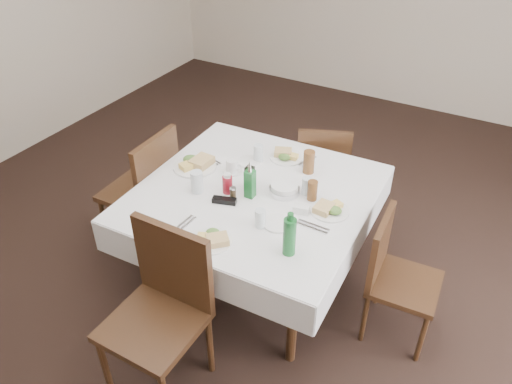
% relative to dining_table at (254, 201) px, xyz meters
% --- Properties ---
extents(ground_plane, '(7.00, 7.00, 0.00)m').
position_rel_dining_table_xyz_m(ground_plane, '(0.02, -0.06, -0.69)').
color(ground_plane, black).
extents(room_shell, '(6.04, 7.04, 2.80)m').
position_rel_dining_table_xyz_m(room_shell, '(0.02, -0.06, 1.02)').
color(room_shell, beige).
rests_on(room_shell, ground).
extents(dining_table, '(1.50, 1.50, 0.76)m').
position_rel_dining_table_xyz_m(dining_table, '(0.00, 0.00, 0.00)').
color(dining_table, '#311D0D').
rests_on(dining_table, ground).
extents(chair_north, '(0.53, 0.53, 0.86)m').
position_rel_dining_table_xyz_m(chair_north, '(0.11, 0.91, -0.20)').
color(chair_north, '#311D0D').
rests_on(chair_north, ground).
extents(chair_south, '(0.48, 0.48, 1.02)m').
position_rel_dining_table_xyz_m(chair_south, '(-0.04, -0.92, -0.11)').
color(chair_south, '#311D0D').
rests_on(chair_south, ground).
extents(chair_east, '(0.43, 0.43, 0.85)m').
position_rel_dining_table_xyz_m(chair_east, '(0.95, 0.02, -0.20)').
color(chair_east, '#311D0D').
rests_on(chair_east, ground).
extents(chair_west, '(0.48, 0.48, 0.98)m').
position_rel_dining_table_xyz_m(chair_west, '(-0.86, -0.07, -0.13)').
color(chair_west, '#311D0D').
rests_on(chair_west, ground).
extents(meal_north, '(0.23, 0.23, 0.05)m').
position_rel_dining_table_xyz_m(meal_north, '(-0.01, 0.47, 0.09)').
color(meal_north, white).
rests_on(meal_north, dining_table).
extents(meal_south, '(0.24, 0.24, 0.05)m').
position_rel_dining_table_xyz_m(meal_south, '(0.04, -0.54, 0.09)').
color(meal_south, white).
rests_on(meal_south, dining_table).
extents(meal_east, '(0.24, 0.24, 0.05)m').
position_rel_dining_table_xyz_m(meal_east, '(0.51, 0.04, 0.09)').
color(meal_east, white).
rests_on(meal_east, dining_table).
extents(meal_west, '(0.30, 0.30, 0.07)m').
position_rel_dining_table_xyz_m(meal_west, '(-0.50, 0.06, 0.10)').
color(meal_west, white).
rests_on(meal_west, dining_table).
extents(side_plate_a, '(0.17, 0.17, 0.01)m').
position_rel_dining_table_xyz_m(side_plate_a, '(-0.21, 0.29, 0.08)').
color(side_plate_a, white).
rests_on(side_plate_a, dining_table).
extents(side_plate_b, '(0.18, 0.18, 0.01)m').
position_rel_dining_table_xyz_m(side_plate_b, '(0.29, -0.22, 0.08)').
color(side_plate_b, white).
rests_on(side_plate_b, dining_table).
extents(water_n, '(0.07, 0.07, 0.12)m').
position_rel_dining_table_xyz_m(water_n, '(-0.16, 0.34, 0.14)').
color(water_n, silver).
rests_on(water_n, dining_table).
extents(water_s, '(0.06, 0.06, 0.12)m').
position_rel_dining_table_xyz_m(water_s, '(0.20, -0.29, 0.13)').
color(water_s, silver).
rests_on(water_s, dining_table).
extents(water_e, '(0.06, 0.06, 0.12)m').
position_rel_dining_table_xyz_m(water_e, '(0.30, 0.14, 0.13)').
color(water_e, silver).
rests_on(water_e, dining_table).
extents(water_w, '(0.08, 0.08, 0.15)m').
position_rel_dining_table_xyz_m(water_w, '(-0.32, -0.18, 0.15)').
color(water_w, silver).
rests_on(water_w, dining_table).
extents(iced_tea_a, '(0.08, 0.08, 0.16)m').
position_rel_dining_table_xyz_m(iced_tea_a, '(0.21, 0.38, 0.15)').
color(iced_tea_a, brown).
rests_on(iced_tea_a, dining_table).
extents(iced_tea_b, '(0.06, 0.06, 0.13)m').
position_rel_dining_table_xyz_m(iced_tea_b, '(0.36, 0.11, 0.14)').
color(iced_tea_b, brown).
rests_on(iced_tea_b, dining_table).
extents(bread_basket, '(0.20, 0.20, 0.07)m').
position_rel_dining_table_xyz_m(bread_basket, '(0.17, 0.08, 0.10)').
color(bread_basket, silver).
rests_on(bread_basket, dining_table).
extents(oil_cruet_dark, '(0.05, 0.05, 0.21)m').
position_rel_dining_table_xyz_m(oil_cruet_dark, '(-0.04, 0.01, 0.16)').
color(oil_cruet_dark, black).
rests_on(oil_cruet_dark, dining_table).
extents(oil_cruet_green, '(0.06, 0.06, 0.24)m').
position_rel_dining_table_xyz_m(oil_cruet_green, '(0.00, -0.06, 0.18)').
color(oil_cruet_green, '#1A632A').
rests_on(oil_cruet_green, dining_table).
extents(ketchup_bottle, '(0.06, 0.06, 0.14)m').
position_rel_dining_table_xyz_m(ketchup_bottle, '(-0.15, -0.09, 0.14)').
color(ketchup_bottle, maroon).
rests_on(ketchup_bottle, dining_table).
extents(salt_shaker, '(0.03, 0.03, 0.08)m').
position_rel_dining_table_xyz_m(salt_shaker, '(-0.05, -0.00, 0.11)').
color(salt_shaker, white).
rests_on(salt_shaker, dining_table).
extents(pepper_shaker, '(0.04, 0.04, 0.09)m').
position_rel_dining_table_xyz_m(pepper_shaker, '(-0.08, -0.14, 0.12)').
color(pepper_shaker, '#38291A').
rests_on(pepper_shaker, dining_table).
extents(coffee_mug, '(0.15, 0.13, 0.10)m').
position_rel_dining_table_xyz_m(coffee_mug, '(-0.24, 0.13, 0.12)').
color(coffee_mug, white).
rests_on(coffee_mug, dining_table).
extents(sunglasses, '(0.16, 0.09, 0.03)m').
position_rel_dining_table_xyz_m(sunglasses, '(-0.10, -0.20, 0.09)').
color(sunglasses, black).
rests_on(sunglasses, dining_table).
extents(green_bottle, '(0.07, 0.07, 0.27)m').
position_rel_dining_table_xyz_m(green_bottle, '(0.45, -0.42, 0.19)').
color(green_bottle, '#1A632A').
rests_on(green_bottle, dining_table).
extents(sugar_caddy, '(0.11, 0.08, 0.05)m').
position_rel_dining_table_xyz_m(sugar_caddy, '(0.36, -0.05, 0.10)').
color(sugar_caddy, white).
rests_on(sugar_caddy, dining_table).
extents(cutlery_n, '(0.07, 0.18, 0.01)m').
position_rel_dining_table_xyz_m(cutlery_n, '(0.15, 0.50, 0.08)').
color(cutlery_n, silver).
rests_on(cutlery_n, dining_table).
extents(cutlery_s, '(0.06, 0.19, 0.01)m').
position_rel_dining_table_xyz_m(cutlery_s, '(-0.19, -0.50, 0.08)').
color(cutlery_s, silver).
rests_on(cutlery_s, dining_table).
extents(cutlery_e, '(0.20, 0.05, 0.01)m').
position_rel_dining_table_xyz_m(cutlery_e, '(0.48, -0.15, 0.08)').
color(cutlery_e, silver).
rests_on(cutlery_e, dining_table).
extents(cutlery_w, '(0.16, 0.08, 0.01)m').
position_rel_dining_table_xyz_m(cutlery_w, '(-0.44, 0.18, 0.08)').
color(cutlery_w, silver).
rests_on(cutlery_w, dining_table).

